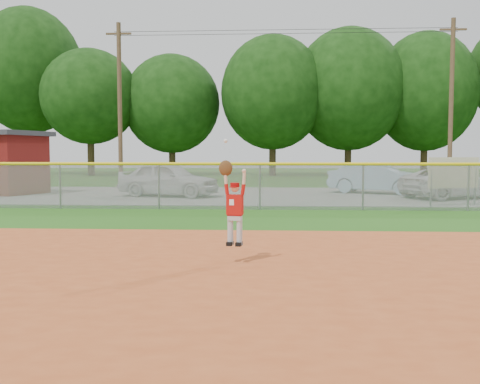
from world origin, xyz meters
The scene contains 12 objects.
ground centered at (0.00, 0.00, 0.00)m, with size 120.00×120.00×0.00m, color #215313.
clay_infield centered at (0.00, -3.00, 0.02)m, with size 24.00×16.00×0.04m, color #AC481F.
parking_strip centered at (0.00, 16.00, 0.01)m, with size 44.00×10.00×0.03m, color slate.
car_white_a centered at (-3.95, 14.90, 0.76)m, with size 1.72×4.27×1.45m, color silver.
car_blue centered at (5.18, 17.12, 0.73)m, with size 1.49×4.27×1.41m, color #87AECA.
car_white_b centered at (7.85, 14.68, 0.66)m, with size 2.10×4.56×1.27m, color silver.
utility_shed centered at (-11.78, 16.01, 1.44)m, with size 4.51×3.98×2.83m.
sponsor_sign centered at (6.65, 11.37, 1.13)m, with size 1.87×0.56×1.71m.
outfield_fence centered at (0.00, 10.00, 0.88)m, with size 40.06×0.10×1.55m.
power_lines centered at (1.00, 22.00, 4.68)m, with size 19.40×0.24×9.00m.
tree_line centered at (0.96, 37.90, 7.53)m, with size 62.37×13.00×14.43m.
ballplayer centered at (-0.27, 1.28, 1.02)m, with size 0.47×0.24×1.75m.
Camera 1 is at (0.33, -7.42, 1.84)m, focal length 40.00 mm.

